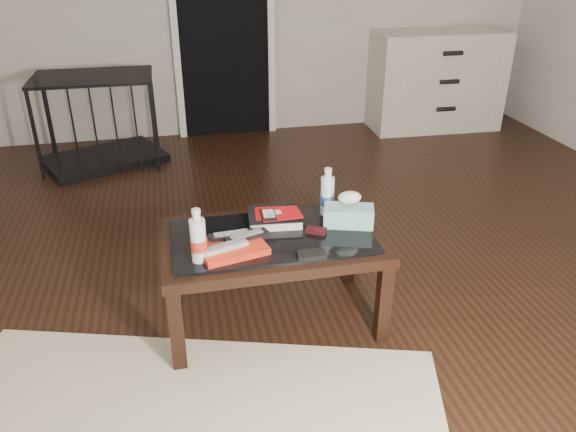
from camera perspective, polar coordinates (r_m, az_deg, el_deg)
The scene contains 17 objects.
ground at distance 3.27m, azimuth 6.07°, elevation -4.49°, with size 5.00×5.00×0.00m, color black.
doorway at distance 5.18m, azimuth -6.64°, elevation 19.23°, with size 0.90×0.08×2.07m.
coffee_table at distance 2.59m, azimuth -1.62°, elevation -3.22°, with size 1.00×0.60×0.46m.
dresser at distance 5.61m, azimuth 14.80°, elevation 13.15°, with size 1.21×0.55×0.90m.
pet_crate at distance 4.82m, azimuth -18.46°, elevation 7.78°, with size 1.07×0.91×0.71m.
magazines at distance 2.44m, azimuth -5.73°, elevation -3.20°, with size 0.28×0.21×0.03m, color red.
remote_silver at distance 2.40m, azimuth -6.41°, elevation -3.11°, with size 0.20×0.05×0.02m, color #A8A8AC.
remote_black_front at distance 2.47m, azimuth -4.21°, elevation -2.05°, with size 0.20×0.05×0.02m, color black.
remote_black_back at distance 2.48m, azimuth -5.83°, elevation -1.90°, with size 0.20×0.05×0.02m, color black.
textbook at distance 2.66m, azimuth -1.35°, elevation -0.17°, with size 0.25×0.20×0.05m, color black.
dvd_mailers at distance 2.65m, azimuth -1.27°, elevation 0.34°, with size 0.19×0.14×0.01m, color red.
ipod at distance 2.61m, azimuth -1.98°, elevation 0.13°, with size 0.06×0.10×0.02m, color black.
flip_phone at distance 2.57m, azimuth 2.90°, elevation -1.48°, with size 0.09×0.05×0.02m, color black.
wallet at distance 2.39m, azimuth 2.39°, elevation -3.95°, with size 0.12×0.07×0.02m, color black.
water_bottle_left at distance 2.33m, azimuth -9.14°, elevation -1.96°, with size 0.07×0.07×0.24m, color silver.
water_bottle_right at distance 2.70m, azimuth 4.02°, elevation 2.51°, with size 0.07×0.07×0.24m, color white.
tissue_box at distance 2.64m, azimuth 6.17°, elevation 0.02°, with size 0.23×0.12×0.09m, color teal.
Camera 1 is at (-0.92, -2.64, 1.69)m, focal length 35.00 mm.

